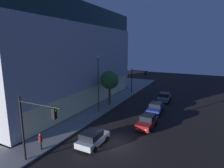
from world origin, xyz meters
The scene contains 11 objects.
ground_plane centered at (0.00, 0.00, 0.00)m, with size 120.00×120.00×0.00m, color black.
modern_building centered at (10.18, 20.08, 8.60)m, with size 32.50×22.38×17.38m.
traffic_light_near_corner centered at (-6.60, 4.49, 4.26)m, with size 0.32×4.66×6.10m.
traffic_light_far_corner centered at (21.94, 5.11, 3.87)m, with size 0.54×3.93×5.59m.
street_lamp_sidewalk centered at (7.50, 6.43, 5.72)m, with size 0.44×0.44×9.02m.
sidewalk_tree centered at (11.64, 6.63, 4.66)m, with size 3.22×3.22×6.16m.
pedestrian_waiting centered at (-4.69, 6.04, 1.19)m, with size 0.36×0.36×1.75m.
car_silver centered at (-1.41, 1.91, 0.84)m, with size 4.04×2.24×1.64m.
car_red centered at (5.65, -2.08, 0.85)m, with size 4.30×2.13×1.69m.
car_blue centered at (11.78, -1.65, 0.80)m, with size 4.56×2.37×1.58m.
car_grey centered at (18.76, -1.65, 0.81)m, with size 4.19×2.32×1.61m.
Camera 1 is at (-16.94, -8.27, 10.54)m, focal length 29.85 mm.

